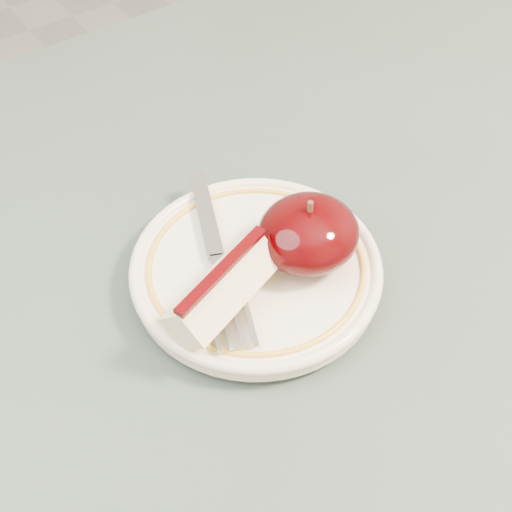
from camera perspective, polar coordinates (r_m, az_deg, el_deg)
table at (r=0.57m, az=8.19°, el=-10.75°), size 0.90×0.90×0.75m
plate at (r=0.51m, az=-0.00°, el=-1.04°), size 0.18×0.18×0.02m
apple_half at (r=0.49m, az=4.19°, el=1.81°), size 0.07×0.07×0.05m
apple_wedge at (r=0.47m, az=-2.66°, el=-2.67°), size 0.09×0.06×0.04m
fork at (r=0.50m, az=-3.18°, el=-0.15°), size 0.08×0.16×0.00m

